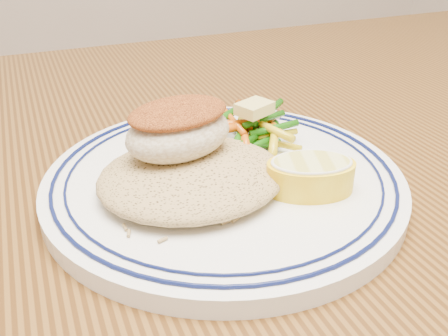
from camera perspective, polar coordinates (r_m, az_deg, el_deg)
dining_table at (r=0.50m, az=1.68°, el=-9.24°), size 1.50×0.90×0.75m
plate at (r=0.41m, az=-0.00°, el=-1.30°), size 0.29×0.29×0.02m
rice_pilaf at (r=0.38m, az=-3.69°, el=-0.49°), size 0.14×0.13×0.03m
fish_fillet at (r=0.38m, az=-5.23°, el=4.55°), size 0.10×0.08×0.04m
vegetable_pile at (r=0.45m, az=3.38°, el=4.35°), size 0.09×0.10×0.03m
butter_pat at (r=0.44m, az=3.50°, el=6.84°), size 0.04×0.03×0.01m
lemon_wedge at (r=0.38m, az=9.85°, el=-0.72°), size 0.08×0.08×0.03m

